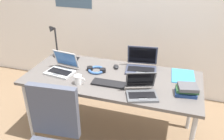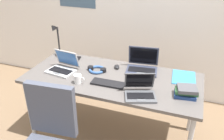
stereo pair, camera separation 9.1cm
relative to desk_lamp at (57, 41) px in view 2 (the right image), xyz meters
name	(u,v)px [view 2 (the right image)]	position (x,y,z in m)	size (l,w,h in m)	color
ground_plane	(112,132)	(0.80, -0.28, -0.94)	(12.00, 12.00, 0.00)	#7A6047
wall_back	(140,1)	(0.80, 0.82, 0.36)	(6.00, 0.13, 2.60)	silver
desk	(112,82)	(0.80, -0.28, -0.25)	(1.80, 0.80, 0.74)	#595451
desk_lamp	(57,41)	(0.00, 0.00, 0.00)	(0.12, 0.18, 0.40)	black
laptop_by_keyboard	(142,66)	(1.05, -0.02, -0.15)	(0.36, 0.31, 0.24)	#33384C
laptop_far_corner	(140,92)	(1.16, -0.52, -0.16)	(0.34, 0.33, 0.20)	#515459
laptop_front_left	(63,67)	(0.25, -0.33, -0.15)	(0.32, 0.29, 0.21)	#B7BABC
external_keyboard	(108,83)	(0.81, -0.43, -0.19)	(0.33, 0.12, 0.02)	black
computer_mouse	(117,67)	(0.78, -0.07, -0.18)	(0.06, 0.10, 0.03)	black
cell_phone	(77,59)	(0.26, -0.01, -0.19)	(0.06, 0.14, 0.01)	black
headphones	(97,70)	(0.60, -0.20, -0.18)	(0.21, 0.18, 0.04)	#335999
book_stack	(186,92)	(1.54, -0.39, -0.15)	(0.21, 0.18, 0.09)	navy
paper_folder_center	(184,78)	(1.50, -0.05, -0.19)	(0.23, 0.31, 0.01)	#338CC6
coffee_mug	(78,79)	(0.53, -0.50, -0.15)	(0.11, 0.08, 0.09)	white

